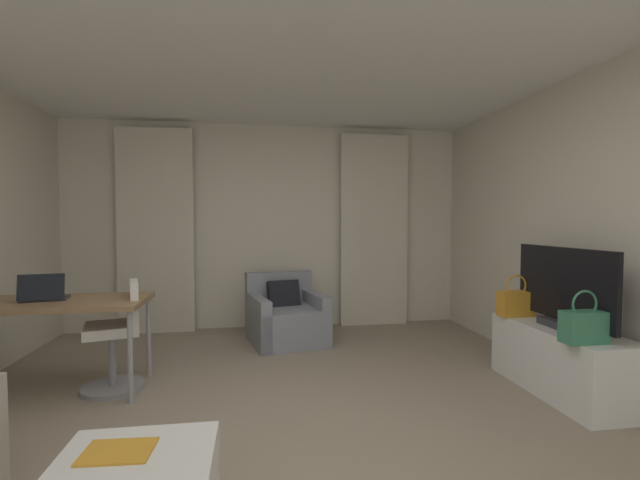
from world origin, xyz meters
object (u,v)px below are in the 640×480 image
Objects in this scene: handbag_primary at (516,302)px; tv_flatscreen at (563,290)px; desk at (58,308)px; handbag_secondary at (584,326)px; laptop at (44,295)px; desk_chair at (118,341)px; magazine_open at (118,451)px; armchair at (286,318)px; tv_console at (560,360)px.

tv_flatscreen is at bearing -75.77° from handbag_primary.
desk is 3.59× the size of handbag_secondary.
laptop is 4.10m from tv_flatscreen.
desk_chair reaches higher than desk.
magazine_open is 0.79× the size of handbag_secondary.
tv_console is at bearing -40.81° from armchair.
desk is 4.53× the size of magazine_open.
desk reaches higher than tv_console.
laptop reaches higher than handbag_primary.
handbag_primary and handbag_secondary have the same top height.
handbag_primary is at bearing -2.71° from laptop.
magazine_open is 2.93m from handbag_secondary.
armchair is 1.86m from desk_chair.
tv_console is (2.97, 1.20, -0.15)m from magazine_open.
laptop reaches higher than desk.
handbag_primary is at bearing -3.14° from desk_chair.
armchair is at bearing 72.94° from magazine_open.
handbag_secondary is (2.82, 0.79, 0.23)m from magazine_open.
tv_flatscreen is (3.94, -0.62, 0.15)m from desk.
tv_flatscreen is at bearing -41.03° from armchair.
desk is 2.07m from magazine_open.
tv_flatscreen is (2.97, 1.19, 0.41)m from magazine_open.
tv_console is (3.51, -0.62, -0.13)m from desk_chair.
armchair is 2.56× the size of handbag_primary.
magazine_open is 3.30m from handbag_primary.
handbag_secondary reaches higher than magazine_open.
desk is 3.92m from handbag_secondary.
handbag_secondary reaches higher than tv_console.
laptop is at bearing 171.56° from desk.
armchair is 2.37m from laptop.
handbag_primary reaches higher than desk_chair.
tv_flatscreen reaches higher than handbag_secondary.
laptop reaches higher than magazine_open.
laptop is 0.34× the size of tv_flatscreen.
laptop is at bearing 120.76° from magazine_open.
armchair is 3.12m from magazine_open.
laptop is 0.98× the size of handbag_primary.
handbag_primary reaches higher than armchair.
desk_chair is at bearing -0.03° from laptop.
desk is at bearing 171.33° from tv_console.
armchair is at bearing 30.10° from laptop.
handbag_primary is 0.85m from handbag_secondary.
handbag_secondary is at bearing -92.87° from handbag_primary.
handbag_secondary is (3.90, -1.04, -0.14)m from laptop.
tv_console is 0.57m from tv_flatscreen.
armchair is at bearing 138.97° from tv_flatscreen.
tv_flatscreen is at bearing -90.00° from tv_console.
tv_flatscreen is (0.00, -0.01, 0.57)m from tv_console.
handbag_secondary is at bearing -14.88° from laptop.
armchair is 2.93m from handbag_secondary.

